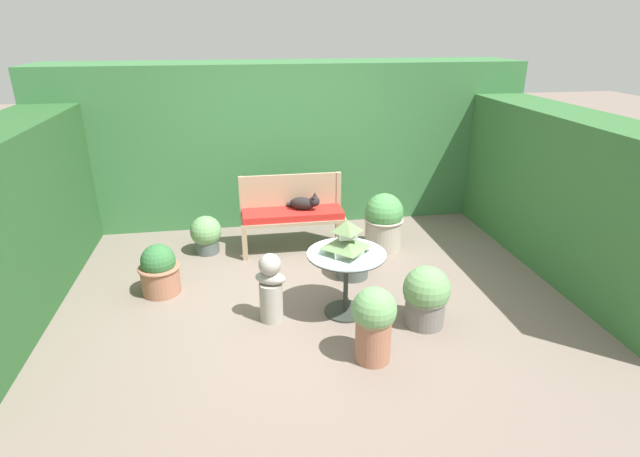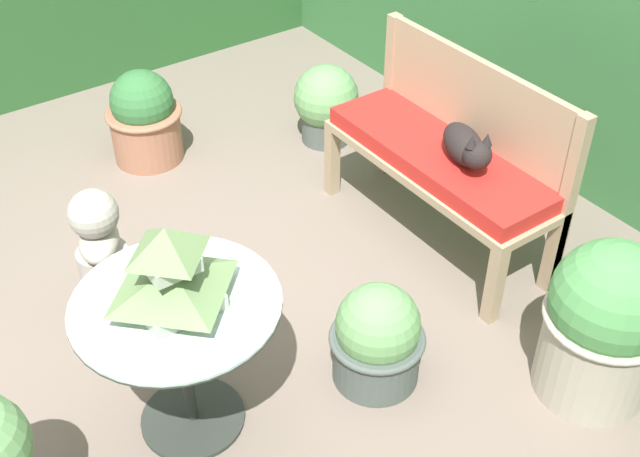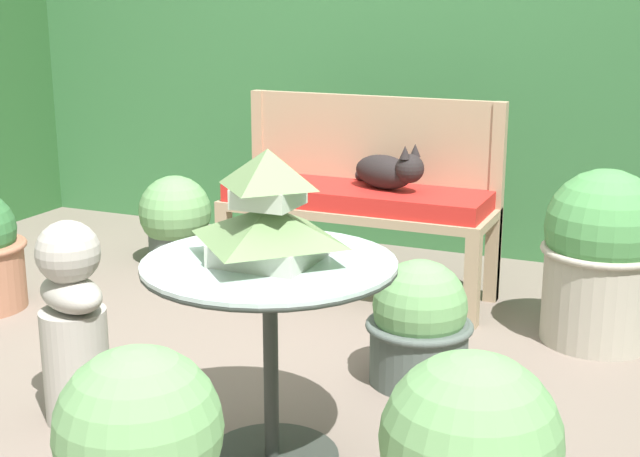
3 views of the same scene
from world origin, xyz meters
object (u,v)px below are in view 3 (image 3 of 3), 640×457
(garden_bench, at_px, (357,205))
(patio_table, at_px, (270,305))
(cat, at_px, (389,171))
(potted_plant_hedge_corner, at_px, (419,326))
(potted_plant_table_far, at_px, (602,257))
(pagoda_birdhouse, at_px, (269,214))
(potted_plant_patio_mid, at_px, (175,220))
(garden_bust, at_px, (73,323))

(garden_bench, relative_size, patio_table, 1.70)
(patio_table, bearing_deg, cat, 96.58)
(potted_plant_hedge_corner, distance_m, potted_plant_table_far, 0.86)
(garden_bench, bearing_deg, pagoda_birdhouse, -77.92)
(pagoda_birdhouse, relative_size, potted_plant_hedge_corner, 0.79)
(cat, distance_m, potted_plant_patio_mid, 1.24)
(garden_bench, height_order, potted_plant_patio_mid, garden_bench)
(potted_plant_hedge_corner, distance_m, potted_plant_patio_mid, 1.82)
(garden_bust, xyz_separation_m, potted_plant_hedge_corner, (0.93, 0.73, -0.12))
(potted_plant_table_far, bearing_deg, potted_plant_patio_mid, 173.75)
(cat, bearing_deg, potted_plant_hedge_corner, -42.66)
(potted_plant_patio_mid, bearing_deg, garden_bust, -67.91)
(patio_table, height_order, potted_plant_hedge_corner, patio_table)
(patio_table, relative_size, pagoda_birdhouse, 2.04)
(pagoda_birdhouse, bearing_deg, patio_table, 116.57)
(potted_plant_patio_mid, bearing_deg, cat, -4.30)
(potted_plant_table_far, bearing_deg, pagoda_birdhouse, -119.05)
(garden_bench, distance_m, potted_plant_hedge_corner, 0.99)
(cat, xyz_separation_m, potted_plant_patio_mid, (-1.19, 0.09, -0.36))
(garden_bench, bearing_deg, potted_plant_patio_mid, 174.39)
(cat, height_order, patio_table, cat)
(cat, distance_m, patio_table, 1.54)
(cat, distance_m, pagoda_birdhouse, 1.54)
(patio_table, distance_m, garden_bust, 0.72)
(potted_plant_hedge_corner, bearing_deg, garden_bench, 124.81)
(potted_plant_hedge_corner, height_order, potted_plant_patio_mid, potted_plant_patio_mid)
(garden_bench, relative_size, potted_plant_patio_mid, 2.68)
(garden_bench, height_order, patio_table, patio_table)
(potted_plant_patio_mid, bearing_deg, patio_table, -49.82)
(garden_bench, distance_m, potted_plant_table_far, 1.10)
(garden_bench, height_order, garden_bust, garden_bust)
(garden_bench, xyz_separation_m, pagoda_birdhouse, (0.32, -1.51, 0.33))
(garden_bench, distance_m, pagoda_birdhouse, 1.58)
(patio_table, xyz_separation_m, potted_plant_hedge_corner, (0.23, 0.72, -0.28))
(pagoda_birdhouse, distance_m, potted_plant_hedge_corner, 0.93)
(cat, distance_m, potted_plant_hedge_corner, 0.98)
(garden_bench, distance_m, garden_bust, 1.57)
(garden_bust, bearing_deg, potted_plant_hedge_corner, 63.49)
(pagoda_birdhouse, height_order, potted_plant_table_far, pagoda_birdhouse)
(patio_table, relative_size, garden_bust, 1.09)
(garden_bust, relative_size, potted_plant_hedge_corner, 1.48)
(garden_bust, xyz_separation_m, potted_plant_patio_mid, (-0.66, 1.62, -0.10))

